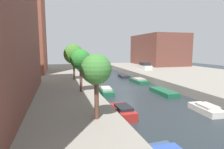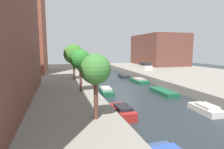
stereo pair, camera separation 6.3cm
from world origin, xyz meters
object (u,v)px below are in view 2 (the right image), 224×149
(street_tree_2, at_px, (74,54))
(moored_boat_left_2, at_px, (106,91))
(street_tree_0, at_px, (96,70))
(street_tree_1, at_px, (80,60))
(parked_car, at_px, (145,66))
(moored_boat_right_3, at_px, (139,81))
(moored_boat_left_3, at_px, (90,80))
(moored_boat_right_1, at_px, (206,109))
(moored_boat_left_4, at_px, (85,74))
(moored_boat_right_4, at_px, (124,76))
(moored_boat_left_1, at_px, (122,111))
(moored_boat_right_2, at_px, (163,92))
(low_block_right, at_px, (158,50))

(street_tree_2, distance_m, moored_boat_left_2, 7.74)
(street_tree_0, distance_m, street_tree_1, 7.80)
(parked_car, height_order, moored_boat_right_3, parked_car)
(moored_boat_left_3, bearing_deg, street_tree_1, -103.97)
(moored_boat_right_1, relative_size, moored_boat_right_3, 0.78)
(moored_boat_left_2, distance_m, moored_boat_right_3, 8.88)
(parked_car, relative_size, moored_boat_left_4, 0.97)
(moored_boat_left_3, bearing_deg, street_tree_0, -98.10)
(street_tree_1, relative_size, moored_boat_left_2, 1.12)
(moored_boat_left_3, distance_m, moored_boat_right_4, 7.81)
(street_tree_0, relative_size, street_tree_1, 0.94)
(parked_car, relative_size, moored_boat_right_1, 1.29)
(moored_boat_left_1, xyz_separation_m, moored_boat_right_4, (7.03, 19.11, -0.15))
(street_tree_0, xyz_separation_m, moored_boat_right_2, (9.70, 8.03, -3.80))
(moored_boat_left_4, height_order, moored_boat_right_1, moored_boat_left_4)
(moored_boat_left_4, bearing_deg, street_tree_0, -96.67)
(parked_car, bearing_deg, moored_boat_left_3, -152.62)
(low_block_right, relative_size, moored_boat_left_4, 3.77)
(street_tree_1, bearing_deg, low_block_right, 48.15)
(parked_car, xyz_separation_m, moored_boat_right_2, (-5.78, -16.87, -1.38))
(moored_boat_left_3, bearing_deg, moored_boat_right_2, -55.13)
(street_tree_2, relative_size, moored_boat_right_4, 1.48)
(moored_boat_left_4, height_order, moored_boat_right_4, moored_boat_left_4)
(low_block_right, distance_m, moored_boat_left_2, 33.33)
(street_tree_1, relative_size, parked_car, 1.06)
(street_tree_2, height_order, parked_car, street_tree_2)
(moored_boat_right_1, bearing_deg, street_tree_2, 123.57)
(moored_boat_left_2, distance_m, moored_boat_left_4, 15.67)
(moored_boat_left_4, relative_size, moored_boat_right_1, 1.32)
(moored_boat_left_1, relative_size, moored_boat_right_2, 0.73)
(moored_boat_left_3, bearing_deg, street_tree_2, -136.79)
(moored_boat_left_2, height_order, moored_boat_right_2, moored_boat_left_2)
(parked_car, relative_size, moored_boat_right_4, 1.20)
(moored_boat_left_1, bearing_deg, street_tree_1, 116.07)
(moored_boat_left_1, distance_m, moored_boat_right_3, 15.31)
(parked_car, height_order, moored_boat_right_1, parked_car)
(moored_boat_left_2, height_order, moored_boat_left_4, moored_boat_left_4)
(moored_boat_left_3, bearing_deg, moored_boat_left_1, -89.95)
(street_tree_1, height_order, moored_boat_left_2, street_tree_1)
(street_tree_2, relative_size, moored_boat_right_2, 1.15)
(street_tree_2, distance_m, moored_boat_left_3, 5.46)
(street_tree_0, height_order, moored_boat_right_1, street_tree_0)
(street_tree_1, relative_size, moored_boat_right_4, 1.28)
(street_tree_2, bearing_deg, low_block_right, 38.38)
(street_tree_2, xyz_separation_m, moored_boat_right_1, (9.61, -14.48, -4.25))
(low_block_right, relative_size, moored_boat_left_1, 4.95)
(street_tree_2, bearing_deg, street_tree_1, -90.00)
(street_tree_1, relative_size, moored_boat_left_1, 1.36)
(moored_boat_left_2, bearing_deg, moored_boat_right_4, 60.71)
(moored_boat_right_3, relative_size, moored_boat_right_4, 1.21)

